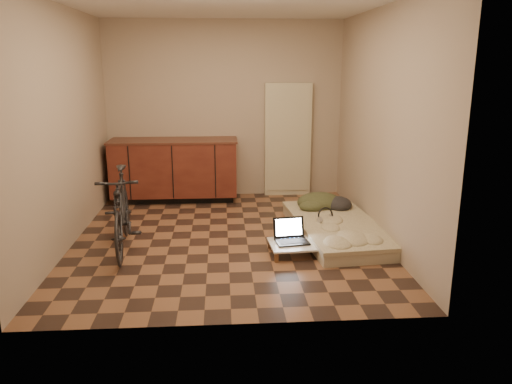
{
  "coord_description": "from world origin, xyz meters",
  "views": [
    {
      "loc": [
        -0.05,
        -5.53,
        1.99
      ],
      "look_at": [
        0.33,
        -0.01,
        0.55
      ],
      "focal_mm": 35.0,
      "sensor_mm": 36.0,
      "label": 1
    }
  ],
  "objects": [
    {
      "name": "room_shell",
      "position": [
        0.0,
        0.0,
        1.3
      ],
      "size": [
        3.5,
        4.0,
        2.6
      ],
      "color": "brown",
      "rests_on": "ground"
    },
    {
      "name": "lap_desk",
      "position": [
        0.8,
        -0.55,
        0.1
      ],
      "size": [
        0.75,
        0.51,
        0.12
      ],
      "rotation": [
        0.0,
        0.0,
        0.07
      ],
      "color": "brown",
      "rests_on": "ground"
    },
    {
      "name": "appliance_panel",
      "position": [
        0.95,
        1.94,
        0.85
      ],
      "size": [
        0.7,
        0.1,
        1.7
      ],
      "primitive_type": "cube",
      "color": "beige",
      "rests_on": "ground"
    },
    {
      "name": "headphones",
      "position": [
        1.16,
        0.04,
        0.24
      ],
      "size": [
        0.29,
        0.27,
        0.15
      ],
      "primitive_type": null,
      "rotation": [
        0.0,
        0.0,
        0.36
      ],
      "color": "black",
      "rests_on": "futon"
    },
    {
      "name": "laptop",
      "position": [
        0.68,
        -0.48,
        0.17
      ],
      "size": [
        0.38,
        0.35,
        0.24
      ],
      "rotation": [
        0.0,
        0.0,
        0.13
      ],
      "color": "black",
      "rests_on": "lap_desk"
    },
    {
      "name": "cabinets",
      "position": [
        -0.75,
        1.7,
        0.47
      ],
      "size": [
        1.84,
        0.62,
        0.91
      ],
      "color": "black",
      "rests_on": "ground"
    },
    {
      "name": "futon",
      "position": [
        1.3,
        0.02,
        0.08
      ],
      "size": [
        1.09,
        1.99,
        0.16
      ],
      "rotation": [
        0.0,
        0.0,
        0.09
      ],
      "color": "#B6AE92",
      "rests_on": "ground"
    },
    {
      "name": "bicycle",
      "position": [
        -1.14,
        -0.31,
        0.49
      ],
      "size": [
        0.61,
        1.56,
        0.99
      ],
      "primitive_type": "imported",
      "rotation": [
        0.0,
        0.0,
        0.11
      ],
      "color": "black",
      "rests_on": "ground"
    },
    {
      "name": "clothing_pile",
      "position": [
        1.28,
        0.68,
        0.29
      ],
      "size": [
        0.67,
        0.57,
        0.25
      ],
      "primitive_type": null,
      "rotation": [
        0.0,
        0.0,
        0.09
      ],
      "color": "#353B22",
      "rests_on": "futon"
    },
    {
      "name": "mouse",
      "position": [
        1.06,
        -0.59,
        0.14
      ],
      "size": [
        0.09,
        0.11,
        0.03
      ],
      "primitive_type": "ellipsoid",
      "rotation": [
        0.0,
        0.0,
        0.4
      ],
      "color": "silver",
      "rests_on": "lap_desk"
    }
  ]
}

